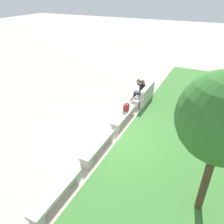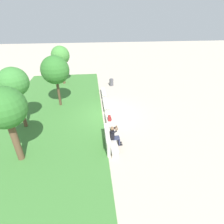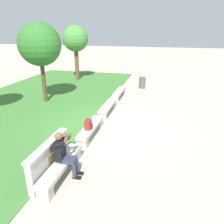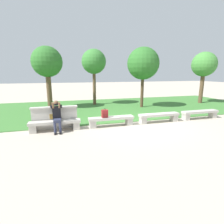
{
  "view_description": "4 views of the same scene",
  "coord_description": "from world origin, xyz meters",
  "px_view_note": "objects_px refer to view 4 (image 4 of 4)",
  "views": [
    {
      "loc": [
        7.07,
        3.46,
        5.69
      ],
      "look_at": [
        -0.58,
        -0.31,
        0.81
      ],
      "focal_mm": 35.0,
      "sensor_mm": 36.0,
      "label": 1
    },
    {
      "loc": [
        -11.91,
        1.02,
        6.98
      ],
      "look_at": [
        -1.32,
        -0.23,
        0.96
      ],
      "focal_mm": 28.0,
      "sensor_mm": 36.0,
      "label": 2
    },
    {
      "loc": [
        -8.38,
        -2.61,
        3.94
      ],
      "look_at": [
        -0.92,
        -0.75,
        0.94
      ],
      "focal_mm": 35.0,
      "sensor_mm": 36.0,
      "label": 3
    },
    {
      "loc": [
        -3.41,
        -7.62,
        2.45
      ],
      "look_at": [
        -1.27,
        -0.14,
        0.71
      ],
      "focal_mm": 28.0,
      "sensor_mm": 36.0,
      "label": 4
    }
  ],
  "objects_px": {
    "bench_far": "(200,113)",
    "tree_far_back": "(47,63)",
    "bench_main": "(55,124)",
    "tree_left_background": "(143,64)",
    "bench_near": "(111,120)",
    "person_photographer": "(57,115)",
    "tree_behind_wall": "(94,62)",
    "backpack": "(105,114)",
    "tree_right_background": "(204,65)",
    "bench_mid": "(159,116)"
  },
  "relations": [
    {
      "from": "tree_behind_wall",
      "to": "tree_right_background",
      "type": "xyz_separation_m",
      "value": [
        8.62,
        -1.64,
        -0.18
      ]
    },
    {
      "from": "tree_left_background",
      "to": "tree_far_back",
      "type": "height_order",
      "value": "tree_left_background"
    },
    {
      "from": "bench_near",
      "to": "backpack",
      "type": "distance_m",
      "value": 0.45
    },
    {
      "from": "tree_right_background",
      "to": "bench_near",
      "type": "bearing_deg",
      "value": -154.6
    },
    {
      "from": "bench_mid",
      "to": "tree_behind_wall",
      "type": "height_order",
      "value": "tree_behind_wall"
    },
    {
      "from": "bench_near",
      "to": "backpack",
      "type": "relative_size",
      "value": 5.0
    },
    {
      "from": "person_photographer",
      "to": "tree_behind_wall",
      "type": "relative_size",
      "value": 0.31
    },
    {
      "from": "bench_main",
      "to": "tree_far_back",
      "type": "relative_size",
      "value": 0.51
    },
    {
      "from": "tree_right_background",
      "to": "tree_far_back",
      "type": "height_order",
      "value": "tree_far_back"
    },
    {
      "from": "bench_mid",
      "to": "bench_far",
      "type": "xyz_separation_m",
      "value": [
        2.52,
        0.0,
        0.0
      ]
    },
    {
      "from": "backpack",
      "to": "tree_left_background",
      "type": "height_order",
      "value": "tree_left_background"
    },
    {
      "from": "bench_mid",
      "to": "backpack",
      "type": "height_order",
      "value": "backpack"
    },
    {
      "from": "bench_main",
      "to": "tree_left_background",
      "type": "xyz_separation_m",
      "value": [
        5.92,
        3.89,
        2.78
      ]
    },
    {
      "from": "bench_main",
      "to": "tree_behind_wall",
      "type": "height_order",
      "value": "tree_behind_wall"
    },
    {
      "from": "bench_near",
      "to": "tree_left_background",
      "type": "distance_m",
      "value": 5.87
    },
    {
      "from": "backpack",
      "to": "tree_right_background",
      "type": "relative_size",
      "value": 0.1
    },
    {
      "from": "tree_left_background",
      "to": "tree_right_background",
      "type": "relative_size",
      "value": 1.03
    },
    {
      "from": "bench_near",
      "to": "bench_far",
      "type": "relative_size",
      "value": 1.0
    },
    {
      "from": "tree_behind_wall",
      "to": "tree_right_background",
      "type": "distance_m",
      "value": 8.78
    },
    {
      "from": "bench_near",
      "to": "person_photographer",
      "type": "bearing_deg",
      "value": -178.16
    },
    {
      "from": "bench_main",
      "to": "bench_far",
      "type": "bearing_deg",
      "value": 0.0
    },
    {
      "from": "bench_far",
      "to": "backpack",
      "type": "xyz_separation_m",
      "value": [
        -5.35,
        -0.02,
        0.32
      ]
    },
    {
      "from": "bench_main",
      "to": "tree_right_background",
      "type": "relative_size",
      "value": 0.52
    },
    {
      "from": "bench_near",
      "to": "tree_far_back",
      "type": "relative_size",
      "value": 0.51
    },
    {
      "from": "person_photographer",
      "to": "tree_far_back",
      "type": "distance_m",
      "value": 5.76
    },
    {
      "from": "bench_mid",
      "to": "bench_near",
      "type": "bearing_deg",
      "value": 180.0
    },
    {
      "from": "tree_right_background",
      "to": "person_photographer",
      "type": "bearing_deg",
      "value": -159.18
    },
    {
      "from": "bench_main",
      "to": "bench_mid",
      "type": "height_order",
      "value": "same"
    },
    {
      "from": "bench_far",
      "to": "tree_far_back",
      "type": "relative_size",
      "value": 0.51
    },
    {
      "from": "tree_behind_wall",
      "to": "tree_left_background",
      "type": "distance_m",
      "value": 3.7
    },
    {
      "from": "person_photographer",
      "to": "tree_far_back",
      "type": "relative_size",
      "value": 0.31
    },
    {
      "from": "bench_main",
      "to": "person_photographer",
      "type": "height_order",
      "value": "person_photographer"
    },
    {
      "from": "bench_far",
      "to": "person_photographer",
      "type": "xyz_separation_m",
      "value": [
        -7.45,
        -0.08,
        0.43
      ]
    },
    {
      "from": "person_photographer",
      "to": "backpack",
      "type": "height_order",
      "value": "person_photographer"
    },
    {
      "from": "tree_behind_wall",
      "to": "tree_far_back",
      "type": "xyz_separation_m",
      "value": [
        -3.28,
        -0.73,
        -0.13
      ]
    },
    {
      "from": "bench_main",
      "to": "tree_far_back",
      "type": "distance_m",
      "value": 5.88
    },
    {
      "from": "bench_main",
      "to": "bench_near",
      "type": "xyz_separation_m",
      "value": [
        2.52,
        0.0,
        0.0
      ]
    },
    {
      "from": "tree_left_background",
      "to": "bench_mid",
      "type": "bearing_deg",
      "value": -102.82
    },
    {
      "from": "bench_near",
      "to": "person_photographer",
      "type": "height_order",
      "value": "person_photographer"
    },
    {
      "from": "tree_right_background",
      "to": "tree_behind_wall",
      "type": "bearing_deg",
      "value": 169.23
    },
    {
      "from": "bench_mid",
      "to": "backpack",
      "type": "relative_size",
      "value": 5.0
    },
    {
      "from": "bench_main",
      "to": "tree_right_background",
      "type": "xyz_separation_m",
      "value": [
        11.43,
        4.23,
        2.78
      ]
    },
    {
      "from": "bench_main",
      "to": "tree_far_back",
      "type": "xyz_separation_m",
      "value": [
        -0.47,
        5.14,
        2.82
      ]
    },
    {
      "from": "bench_mid",
      "to": "tree_left_background",
      "type": "xyz_separation_m",
      "value": [
        0.88,
        3.89,
        2.78
      ]
    },
    {
      "from": "bench_near",
      "to": "bench_far",
      "type": "bearing_deg",
      "value": 0.0
    },
    {
      "from": "tree_left_background",
      "to": "tree_right_background",
      "type": "xyz_separation_m",
      "value": [
        5.51,
        0.34,
        -0.01
      ]
    },
    {
      "from": "bench_mid",
      "to": "tree_behind_wall",
      "type": "bearing_deg",
      "value": 110.8
    },
    {
      "from": "bench_main",
      "to": "tree_left_background",
      "type": "bearing_deg",
      "value": 33.3
    },
    {
      "from": "bench_near",
      "to": "tree_behind_wall",
      "type": "xyz_separation_m",
      "value": [
        0.29,
        5.87,
        2.95
      ]
    },
    {
      "from": "tree_behind_wall",
      "to": "tree_left_background",
      "type": "relative_size",
      "value": 1.0
    }
  ]
}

